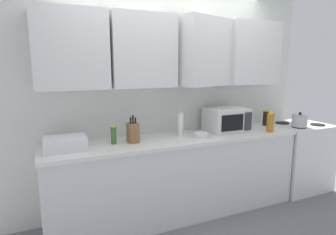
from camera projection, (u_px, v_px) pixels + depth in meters
The scene contains 12 objects.
wall_back_with_cabinets at pixel (170, 74), 3.18m from camera, with size 3.73×0.52×2.60m.
counter_run at pixel (178, 176), 3.18m from camera, with size 2.86×0.63×0.90m.
stove_range at pixel (297, 156), 3.87m from camera, with size 0.76×0.64×0.91m.
kettle at pixel (300, 121), 3.58m from camera, with size 0.19×0.19×0.19m.
microwave at pixel (227, 120), 3.36m from camera, with size 0.48×0.37×0.28m.
dish_rack at pixel (65, 143), 2.62m from camera, with size 0.38×0.30×0.12m, color silver.
knife_block at pixel (133, 133), 2.87m from camera, with size 0.11×0.13×0.28m.
bottle_white_jar at pixel (180, 125), 3.13m from camera, with size 0.06×0.06×0.27m.
bottle_soy_dark at pixel (266, 118), 3.71m from camera, with size 0.07×0.07×0.21m.
bottle_green_oil at pixel (114, 135), 2.82m from camera, with size 0.06×0.06×0.19m.
bottle_amber_vinegar at pixel (270, 122), 3.33m from camera, with size 0.08×0.08×0.24m.
bowl_ceramic_small at pixel (201, 135), 3.07m from camera, with size 0.16×0.16×0.05m, color silver.
Camera 1 is at (-1.31, -3.01, 1.67)m, focal length 30.05 mm.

